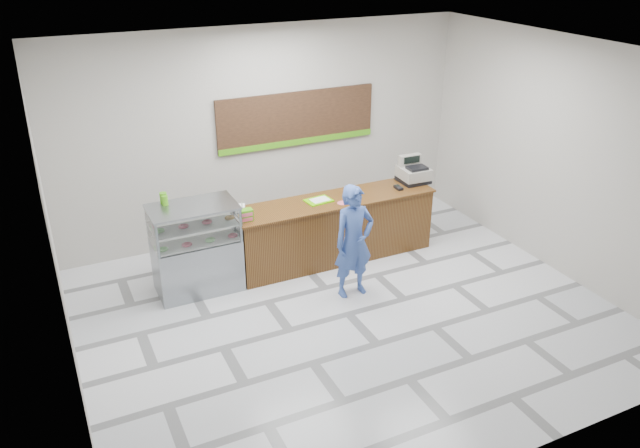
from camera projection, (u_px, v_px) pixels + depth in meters
name	position (u px, v px, depth m)	size (l,w,h in m)	color
floor	(349.00, 314.00, 8.60)	(7.00, 7.00, 0.00)	silver
back_wall	(266.00, 134.00, 10.30)	(7.00, 7.00, 0.00)	#B2ACA3
ceiling	(355.00, 56.00, 7.10)	(7.00, 7.00, 0.00)	silver
sales_counter	(334.00, 229.00, 9.85)	(3.26, 0.76, 1.03)	brown
display_case	(196.00, 248.00, 8.92)	(1.22, 0.72, 1.33)	gray
menu_board	(297.00, 119.00, 10.40)	(2.80, 0.06, 0.90)	black
cash_register	(413.00, 172.00, 10.24)	(0.47, 0.49, 0.43)	black
card_terminal	(398.00, 188.00, 10.00)	(0.09, 0.18, 0.04)	black
serving_tray	(319.00, 201.00, 9.55)	(0.43, 0.33, 0.02)	#61D100
napkin_box	(240.00, 209.00, 9.11)	(0.15, 0.15, 0.13)	white
straw_cup	(242.00, 213.00, 9.02)	(0.08, 0.08, 0.12)	silver
promo_box	(246.00, 215.00, 8.89)	(0.19, 0.13, 0.17)	#489B14
donut_decal	(343.00, 203.00, 9.49)	(0.17, 0.17, 0.00)	#D4536C
green_cup_left	(163.00, 198.00, 8.70)	(0.10, 0.10, 0.16)	#489B14
green_cup_right	(165.00, 201.00, 8.64)	(0.09, 0.09, 0.14)	#489B14
customer	(354.00, 241.00, 8.75)	(0.61, 0.40, 1.67)	#3855A3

